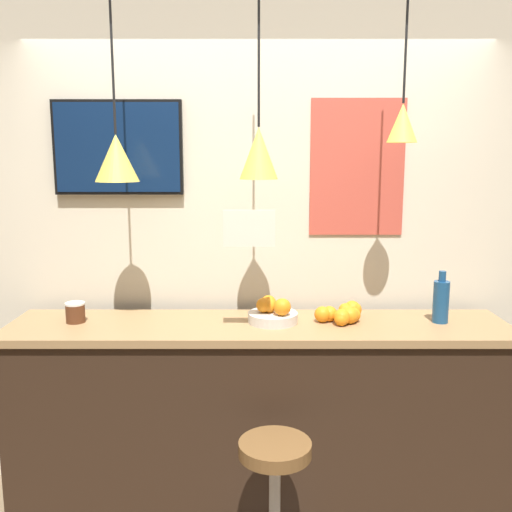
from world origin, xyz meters
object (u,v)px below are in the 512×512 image
at_px(fruit_bowl, 270,313).
at_px(juice_bottle, 438,300).
at_px(spread_jar, 72,313).
at_px(bar_stool, 272,496).
at_px(mounted_tv, 115,148).

distance_m(fruit_bowl, juice_bottle, 0.86).
bearing_deg(spread_jar, juice_bottle, -0.00).
relative_size(bar_stool, juice_bottle, 2.56).
relative_size(juice_bottle, mounted_tv, 0.38).
relative_size(juice_bottle, spread_jar, 2.59).
height_order(spread_jar, mounted_tv, mounted_tv).
height_order(fruit_bowl, mounted_tv, mounted_tv).
bearing_deg(juice_bottle, fruit_bowl, -179.85).
bearing_deg(bar_stool, mounted_tv, 133.68).
distance_m(fruit_bowl, mounted_tv, 1.22).
relative_size(bar_stool, fruit_bowl, 2.69).
xyz_separation_m(juice_bottle, mounted_tv, (-1.69, 0.30, 0.77)).
height_order(juice_bottle, spread_jar, juice_bottle).
distance_m(bar_stool, juice_bottle, 1.26).
xyz_separation_m(fruit_bowl, juice_bottle, (0.86, 0.00, 0.06)).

